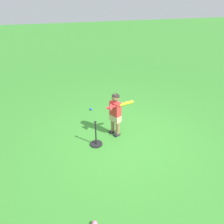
% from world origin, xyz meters
% --- Properties ---
extents(ground_plane, '(40.00, 40.00, 0.00)m').
position_xyz_m(ground_plane, '(0.00, 0.00, 0.00)').
color(ground_plane, '#38842D').
extents(child_batter, '(0.64, 0.33, 1.08)m').
position_xyz_m(child_batter, '(-0.16, 0.37, 0.65)').
color(child_batter, '#232328').
rests_on(child_batter, ground).
extents(play_ball_far_right, '(0.07, 0.07, 0.07)m').
position_xyz_m(play_ball_far_right, '(-0.53, 1.69, 0.04)').
color(play_ball_far_right, blue).
rests_on(play_ball_far_right, ground).
extents(play_ball_behind_batter, '(0.09, 0.09, 0.09)m').
position_xyz_m(play_ball_behind_batter, '(-1.08, -1.80, 0.04)').
color(play_ball_behind_batter, pink).
rests_on(play_ball_behind_batter, ground).
extents(batting_tee, '(0.28, 0.28, 0.62)m').
position_xyz_m(batting_tee, '(-0.69, 0.09, 0.10)').
color(batting_tee, black).
rests_on(batting_tee, ground).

